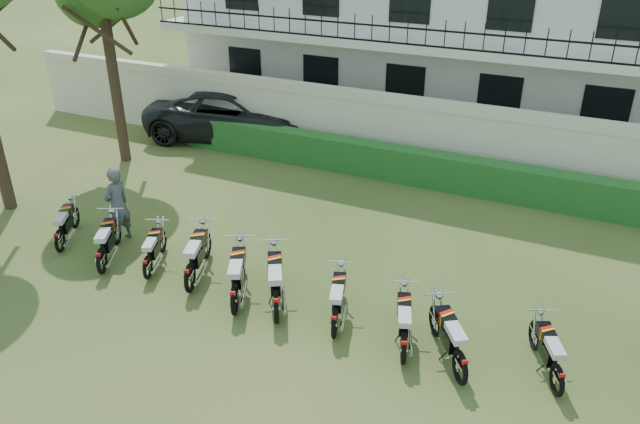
% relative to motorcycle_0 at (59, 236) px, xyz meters
% --- Properties ---
extents(ground, '(100.00, 100.00, 0.00)m').
position_rel_motorcycle_0_xyz_m(ground, '(6.43, 0.20, -0.44)').
color(ground, '#2C441B').
rests_on(ground, ground).
extents(perimeter_wall, '(30.00, 0.35, 2.30)m').
position_rel_motorcycle_0_xyz_m(perimeter_wall, '(6.43, 8.20, 0.73)').
color(perimeter_wall, beige).
rests_on(perimeter_wall, ground).
extents(hedge, '(18.00, 0.60, 1.00)m').
position_rel_motorcycle_0_xyz_m(hedge, '(7.43, 7.40, 0.06)').
color(hedge, '#1C4F1E').
rests_on(hedge, ground).
extents(building, '(20.40, 9.60, 7.40)m').
position_rel_motorcycle_0_xyz_m(building, '(6.43, 14.16, 3.27)').
color(building, silver).
rests_on(building, ground).
extents(motorcycle_0, '(0.94, 1.59, 0.96)m').
position_rel_motorcycle_0_xyz_m(motorcycle_0, '(0.00, 0.00, 0.00)').
color(motorcycle_0, black).
rests_on(motorcycle_0, ground).
extents(motorcycle_1, '(0.98, 1.72, 1.03)m').
position_rel_motorcycle_0_xyz_m(motorcycle_1, '(1.55, -0.30, 0.03)').
color(motorcycle_1, black).
rests_on(motorcycle_1, ground).
extents(motorcycle_2, '(0.78, 1.59, 0.92)m').
position_rel_motorcycle_0_xyz_m(motorcycle_2, '(2.60, -0.04, -0.02)').
color(motorcycle_2, black).
rests_on(motorcycle_2, ground).
extents(motorcycle_3, '(0.88, 1.93, 1.10)m').
position_rel_motorcycle_0_xyz_m(motorcycle_3, '(3.73, -0.06, 0.06)').
color(motorcycle_3, black).
rests_on(motorcycle_3, ground).
extents(motorcycle_4, '(1.00, 1.87, 1.10)m').
position_rel_motorcycle_0_xyz_m(motorcycle_4, '(5.00, -0.34, 0.06)').
color(motorcycle_4, black).
rests_on(motorcycle_4, ground).
extents(motorcycle_5, '(1.13, 1.86, 1.14)m').
position_rel_motorcycle_0_xyz_m(motorcycle_5, '(5.87, -0.22, 0.08)').
color(motorcycle_5, black).
rests_on(motorcycle_5, ground).
extents(motorcycle_6, '(0.75, 1.77, 1.00)m').
position_rel_motorcycle_0_xyz_m(motorcycle_6, '(7.09, -0.16, 0.02)').
color(motorcycle_6, black).
rests_on(motorcycle_6, ground).
extents(motorcycle_7, '(0.78, 1.76, 1.00)m').
position_rel_motorcycle_0_xyz_m(motorcycle_7, '(8.48, -0.30, 0.02)').
color(motorcycle_7, black).
rests_on(motorcycle_7, ground).
extents(motorcycle_8, '(1.15, 1.65, 1.05)m').
position_rel_motorcycle_0_xyz_m(motorcycle_8, '(9.52, -0.39, 0.04)').
color(motorcycle_8, black).
rests_on(motorcycle_8, ground).
extents(motorcycle_9, '(0.86, 1.62, 0.95)m').
position_rel_motorcycle_0_xyz_m(motorcycle_9, '(11.04, 0.03, -0.00)').
color(motorcycle_9, black).
rests_on(motorcycle_9, ground).
extents(suv, '(6.52, 4.14, 1.68)m').
position_rel_motorcycle_0_xyz_m(suv, '(-0.45, 8.44, 0.39)').
color(suv, black).
rests_on(suv, ground).
extents(inspector, '(0.53, 0.74, 1.89)m').
position_rel_motorcycle_0_xyz_m(inspector, '(0.89, 1.06, 0.50)').
color(inspector, '#58575C').
rests_on(inspector, ground).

